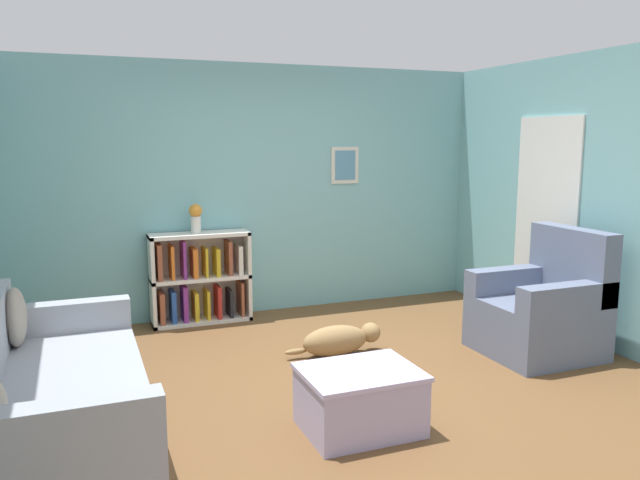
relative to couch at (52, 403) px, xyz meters
The scene contains 9 objects.
ground_plane 2.03m from the couch, 10.02° to the left, with size 14.00×14.00×0.00m, color brown.
wall_back 3.41m from the couch, 52.76° to the left, with size 5.60×0.13×2.60m.
wall_right 4.64m from the couch, ahead, with size 0.16×5.00×2.60m.
couch is the anchor object (origin of this frame).
bookshelf 2.73m from the couch, 61.25° to the left, with size 0.99×0.30×0.91m.
recliner_chair 3.91m from the couch, ahead, with size 0.89×0.88×1.08m.
coffee_table 1.84m from the couch, 11.43° to the right, with size 0.73×0.58×0.40m.
dog 2.43m from the couch, 23.18° to the left, with size 0.87×0.24×0.26m.
vase 2.81m from the couch, 61.42° to the left, with size 0.13×0.13×0.29m.
Camera 1 is at (-1.78, -4.10, 1.84)m, focal length 35.00 mm.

